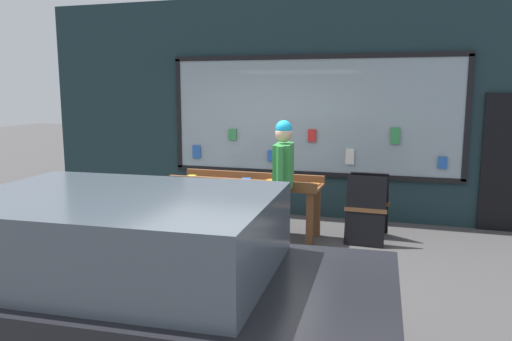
{
  "coord_description": "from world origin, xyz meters",
  "views": [
    {
      "loc": [
        2.26,
        -5.94,
        2.17
      ],
      "look_at": [
        0.2,
        0.72,
        1.02
      ],
      "focal_mm": 35.0,
      "sensor_mm": 36.0,
      "label": 1
    }
  ],
  "objects": [
    {
      "name": "parked_car",
      "position": [
        0.28,
        -2.87,
        0.74
      ],
      "size": [
        4.04,
        2.13,
        1.41
      ],
      "rotation": [
        0.0,
        0.0,
        0.05
      ],
      "color": "black",
      "rests_on": "ground_plane"
    },
    {
      "name": "ground_plane",
      "position": [
        0.0,
        0.0,
        0.0
      ],
      "size": [
        40.0,
        40.0,
        0.0
      ],
      "primitive_type": "plane",
      "color": "#474444"
    },
    {
      "name": "shopfront_facade",
      "position": [
        0.08,
        2.39,
        1.83
      ],
      "size": [
        8.55,
        0.29,
        3.69
      ],
      "color": "#192D33",
      "rests_on": "ground_plane"
    },
    {
      "name": "small_dog",
      "position": [
        0.18,
        0.14,
        0.28
      ],
      "size": [
        0.28,
        0.54,
        0.4
      ],
      "rotation": [
        0.0,
        0.0,
        1.85
      ],
      "color": "white",
      "rests_on": "ground_plane"
    },
    {
      "name": "sandwich_board_sign",
      "position": [
        1.73,
        1.21,
        0.49
      ],
      "size": [
        0.6,
        0.77,
        0.95
      ],
      "rotation": [
        0.0,
        0.0,
        -0.03
      ],
      "color": "black",
      "rests_on": "ground_plane"
    },
    {
      "name": "person_browsing",
      "position": [
        0.68,
        0.42,
        1.04
      ],
      "size": [
        0.26,
        0.68,
        1.75
      ],
      "rotation": [
        0.0,
        0.0,
        1.66
      ],
      "color": "#4C382D",
      "rests_on": "ground_plane"
    },
    {
      "name": "display_table_main",
      "position": [
        -0.0,
        0.92,
        0.72
      ],
      "size": [
        2.21,
        0.71,
        0.9
      ],
      "color": "brown",
      "rests_on": "ground_plane"
    }
  ]
}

